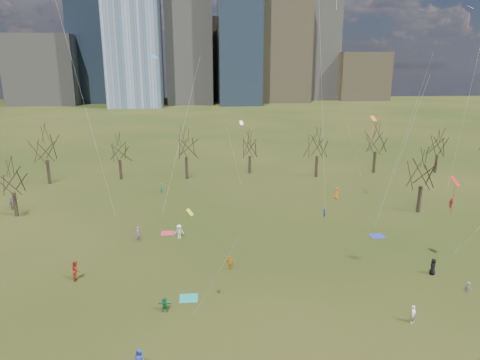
{
  "coord_description": "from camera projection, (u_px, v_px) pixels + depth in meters",
  "views": [
    {
      "loc": [
        -4.88,
        -36.57,
        20.01
      ],
      "look_at": [
        0.0,
        12.0,
        7.0
      ],
      "focal_mm": 32.0,
      "sensor_mm": 36.0,
      "label": 1
    }
  ],
  "objects": [
    {
      "name": "bare_tree_row",
      "position": [
        225.0,
        148.0,
        74.99
      ],
      "size": [
        113.04,
        29.8,
        9.5
      ],
      "color": "black",
      "rests_on": "ground"
    },
    {
      "name": "person_8",
      "position": [
        324.0,
        213.0,
        58.62
      ],
      "size": [
        0.55,
        0.63,
        1.09
      ],
      "primitive_type": "imported",
      "rotation": [
        0.0,
        0.0,
        5.01
      ],
      "color": "#2660A6",
      "rests_on": "ground"
    },
    {
      "name": "kites_airborne",
      "position": [
        306.0,
        128.0,
        49.77
      ],
      "size": [
        67.29,
        41.87,
        29.21
      ],
      "color": "#DEFF28",
      "rests_on": "ground"
    },
    {
      "name": "person_3",
      "position": [
        468.0,
        287.0,
        38.94
      ],
      "size": [
        0.69,
        0.79,
        1.06
      ],
      "primitive_type": "imported",
      "rotation": [
        0.0,
        0.0,
        2.12
      ],
      "color": "#5C5C60",
      "rests_on": "ground"
    },
    {
      "name": "person_2",
      "position": [
        76.0,
        270.0,
        41.17
      ],
      "size": [
        0.86,
        1.04,
        1.96
      ],
      "primitive_type": "imported",
      "rotation": [
        0.0,
        0.0,
        1.7
      ],
      "color": "#9F2916",
      "rests_on": "ground"
    },
    {
      "name": "blanket_crimson",
      "position": [
        168.0,
        233.0,
        52.92
      ],
      "size": [
        1.6,
        1.5,
        0.03
      ],
      "primitive_type": "cube",
      "color": "#D12942",
      "rests_on": "ground"
    },
    {
      "name": "person_5",
      "position": [
        165.0,
        304.0,
        35.85
      ],
      "size": [
        1.28,
        0.48,
        1.36
      ],
      "primitive_type": "imported",
      "rotation": [
        0.0,
        0.0,
        3.08
      ],
      "color": "#19733C",
      "rests_on": "ground"
    },
    {
      "name": "person_11",
      "position": [
        12.0,
        203.0,
        61.68
      ],
      "size": [
        1.26,
        1.83,
        1.89
      ],
      "primitive_type": "imported",
      "rotation": [
        0.0,
        0.0,
        1.13
      ],
      "color": "slate",
      "rests_on": "ground"
    },
    {
      "name": "person_0",
      "position": [
        139.0,
        359.0,
        29.05
      ],
      "size": [
        0.85,
        0.67,
        1.51
      ],
      "primitive_type": "imported",
      "rotation": [
        0.0,
        0.0,
        5.99
      ],
      "color": "#232E99",
      "rests_on": "ground"
    },
    {
      "name": "person_10",
      "position": [
        451.0,
        203.0,
        62.48
      ],
      "size": [
        0.85,
        0.44,
        1.4
      ],
      "primitive_type": "imported",
      "rotation": [
        0.0,
        0.0,
        0.12
      ],
      "color": "red",
      "rests_on": "ground"
    },
    {
      "name": "person_7",
      "position": [
        138.0,
        234.0,
        50.32
      ],
      "size": [
        0.69,
        0.79,
        1.82
      ],
      "primitive_type": "imported",
      "rotation": [
        0.0,
        0.0,
        4.25
      ],
      "color": "#9C52A4",
      "rests_on": "ground"
    },
    {
      "name": "ground",
      "position": [
        253.0,
        283.0,
        40.78
      ],
      "size": [
        500.0,
        500.0,
        0.0
      ],
      "primitive_type": "plane",
      "color": "black",
      "rests_on": "ground"
    },
    {
      "name": "blanket_teal",
      "position": [
        189.0,
        298.0,
        38.08
      ],
      "size": [
        1.6,
        1.5,
        0.03
      ],
      "primitive_type": "cube",
      "color": "teal",
      "rests_on": "ground"
    },
    {
      "name": "person_1",
      "position": [
        413.0,
        314.0,
        34.3
      ],
      "size": [
        0.66,
        0.63,
        1.52
      ],
      "primitive_type": "imported",
      "rotation": [
        0.0,
        0.0,
        0.67
      ],
      "color": "white",
      "rests_on": "ground"
    },
    {
      "name": "person_4",
      "position": [
        230.0,
        263.0,
        43.23
      ],
      "size": [
        0.93,
        0.52,
        1.5
      ],
      "primitive_type": "imported",
      "rotation": [
        0.0,
        0.0,
        2.96
      ],
      "color": "orange",
      "rests_on": "ground"
    },
    {
      "name": "person_9",
      "position": [
        179.0,
        231.0,
        51.23
      ],
      "size": [
        1.19,
        0.8,
        1.71
      ],
      "primitive_type": "imported",
      "rotation": [
        0.0,
        0.0,
        6.13
      ],
      "color": "white",
      "rests_on": "ground"
    },
    {
      "name": "downtown_skyline",
      "position": [
        199.0,
        30.0,
        233.01
      ],
      "size": [
        212.5,
        78.0,
        118.0
      ],
      "color": "slate",
      "rests_on": "ground"
    },
    {
      "name": "person_12",
      "position": [
        336.0,
        193.0,
        66.49
      ],
      "size": [
        0.59,
        0.89,
        1.79
      ],
      "primitive_type": "imported",
      "rotation": [
        0.0,
        0.0,
        1.59
      ],
      "color": "orange",
      "rests_on": "ground"
    },
    {
      "name": "person_6",
      "position": [
        433.0,
        267.0,
        42.25
      ],
      "size": [
        0.9,
        0.98,
        1.68
      ],
      "primitive_type": "imported",
      "rotation": [
        0.0,
        0.0,
        4.14
      ],
      "color": "black",
      "rests_on": "ground"
    },
    {
      "name": "person_13",
      "position": [
        162.0,
        188.0,
        69.47
      ],
      "size": [
        0.51,
        0.68,
        1.67
      ],
      "primitive_type": "imported",
      "rotation": [
        0.0,
        0.0,
        1.77
      ],
      "color": "#1B7B5D",
      "rests_on": "ground"
    },
    {
      "name": "blanket_navy",
      "position": [
        377.0,
        236.0,
        52.02
      ],
      "size": [
        1.6,
        1.5,
        0.03
      ],
      "primitive_type": "cube",
      "color": "#272CB6",
      "rests_on": "ground"
    }
  ]
}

